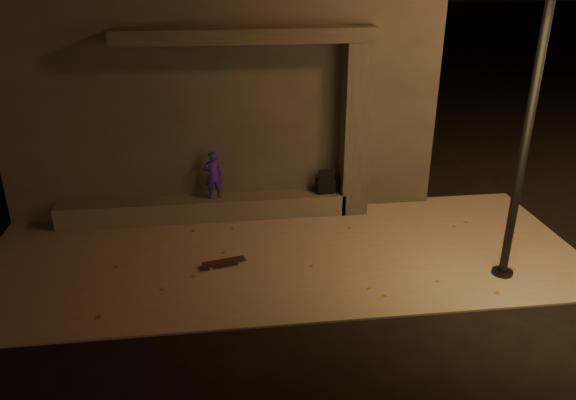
{
  "coord_description": "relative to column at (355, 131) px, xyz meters",
  "views": [
    {
      "loc": [
        -1.1,
        -7.16,
        5.17
      ],
      "look_at": [
        0.07,
        2.0,
        1.12
      ],
      "focal_mm": 35.0,
      "sensor_mm": 36.0,
      "label": 1
    }
  ],
  "objects": [
    {
      "name": "skateboard",
      "position": [
        -2.83,
        -2.07,
        -1.73
      ],
      "size": [
        0.8,
        0.37,
        0.09
      ],
      "rotation": [
        0.0,
        0.0,
        0.23
      ],
      "color": "black",
      "rests_on": "sidewalk"
    },
    {
      "name": "ledge",
      "position": [
        -3.2,
        0.0,
        -1.58
      ],
      "size": [
        6.0,
        0.55,
        0.45
      ],
      "primitive_type": "cube",
      "color": "#56544E",
      "rests_on": "sidewalk"
    },
    {
      "name": "backpack",
      "position": [
        -0.6,
        0.0,
        -1.16
      ],
      "size": [
        0.4,
        0.28,
        0.55
      ],
      "rotation": [
        0.0,
        0.0,
        0.07
      ],
      "color": "black",
      "rests_on": "ledge"
    },
    {
      "name": "building",
      "position": [
        -2.7,
        2.74,
        0.77
      ],
      "size": [
        9.0,
        5.1,
        5.22
      ],
      "color": "#383633",
      "rests_on": "ground"
    },
    {
      "name": "canopy",
      "position": [
        -2.2,
        0.05,
        1.94
      ],
      "size": [
        5.0,
        0.7,
        0.28
      ],
      "primitive_type": "cube",
      "color": "#383633",
      "rests_on": "column"
    },
    {
      "name": "skateboarder",
      "position": [
        -2.96,
        0.0,
        -0.84
      ],
      "size": [
        0.41,
        0.31,
        1.02
      ],
      "primitive_type": "imported",
      "rotation": [
        0.0,
        0.0,
        3.33
      ],
      "color": "#3118A0",
      "rests_on": "ledge"
    },
    {
      "name": "ground",
      "position": [
        -1.7,
        -3.75,
        -1.84
      ],
      "size": [
        120.0,
        120.0,
        0.0
      ],
      "primitive_type": "plane",
      "color": "black",
      "rests_on": "ground"
    },
    {
      "name": "column",
      "position": [
        0.0,
        0.0,
        0.0
      ],
      "size": [
        0.55,
        0.55,
        3.6
      ],
      "primitive_type": "cube",
      "color": "#383633",
      "rests_on": "sidewalk"
    },
    {
      "name": "street_lamp_0",
      "position": [
        2.0,
        -2.97,
        1.97
      ],
      "size": [
        0.36,
        0.36,
        6.67
      ],
      "color": "black",
      "rests_on": "ground"
    },
    {
      "name": "sidewalk",
      "position": [
        -1.7,
        -1.75,
        -1.82
      ],
      "size": [
        11.0,
        4.4,
        0.04
      ],
      "primitive_type": "cube",
      "color": "slate",
      "rests_on": "ground"
    }
  ]
}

